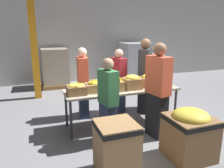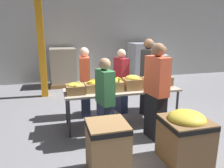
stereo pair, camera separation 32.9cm
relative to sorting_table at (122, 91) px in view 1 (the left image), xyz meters
name	(u,v)px [view 1 (the left image)]	position (x,y,z in m)	size (l,w,h in m)	color
ground_plane	(121,124)	(0.00, 0.00, -0.73)	(30.00, 30.00, 0.00)	gray
wall_back	(78,28)	(0.00, 4.36, 1.27)	(16.00, 0.08, 4.00)	#B7B7B2
sorting_table	(122,91)	(0.00, 0.00, 0.00)	(2.35, 0.73, 0.79)	#B2A893
banana_box_0	(76,89)	(-0.96, -0.08, 0.17)	(0.34, 0.33, 0.23)	olive
banana_box_1	(94,86)	(-0.59, -0.04, 0.17)	(0.34, 0.29, 0.24)	tan
banana_box_2	(114,84)	(-0.20, -0.09, 0.19)	(0.34, 0.32, 0.28)	#A37A4C
banana_box_3	(132,82)	(0.19, -0.08, 0.21)	(0.34, 0.31, 0.29)	#A37A4C
banana_box_4	(148,80)	(0.61, 0.01, 0.19)	(0.34, 0.30, 0.26)	olive
banana_box_5	(161,79)	(0.96, 0.07, 0.19)	(0.34, 0.30, 0.26)	olive
volunteer_0	(83,83)	(-0.66, 0.70, 0.06)	(0.25, 0.45, 1.60)	#2D3856
volunteer_1	(119,81)	(0.22, 0.74, 0.03)	(0.28, 0.44, 1.53)	#2D3856
volunteer_2	(157,78)	(1.22, 0.65, 0.06)	(0.30, 0.47, 1.60)	#6B604C
volunteer_3	(108,102)	(-0.50, -0.60, 0.02)	(0.27, 0.44, 1.52)	#2D3856
volunteer_4	(144,76)	(0.81, 0.56, 0.15)	(0.48, 0.52, 1.77)	black
volunteer_5	(158,92)	(0.42, -0.69, 0.14)	(0.31, 0.50, 1.76)	black
donation_bin_0	(116,147)	(-0.68, -1.49, -0.32)	(0.54, 0.54, 0.77)	#A37A4C
donation_bin_1	(189,132)	(0.53, -1.49, -0.31)	(0.66, 0.66, 0.81)	olive
support_pillar	(33,28)	(-1.63, 2.56, 1.27)	(0.19, 0.19, 4.00)	orange
pallet_stack_0	(55,68)	(-1.00, 3.72, -0.08)	(0.95, 0.95, 1.33)	olive
pallet_stack_1	(135,63)	(1.96, 3.54, -0.01)	(1.03, 1.03, 1.47)	olive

